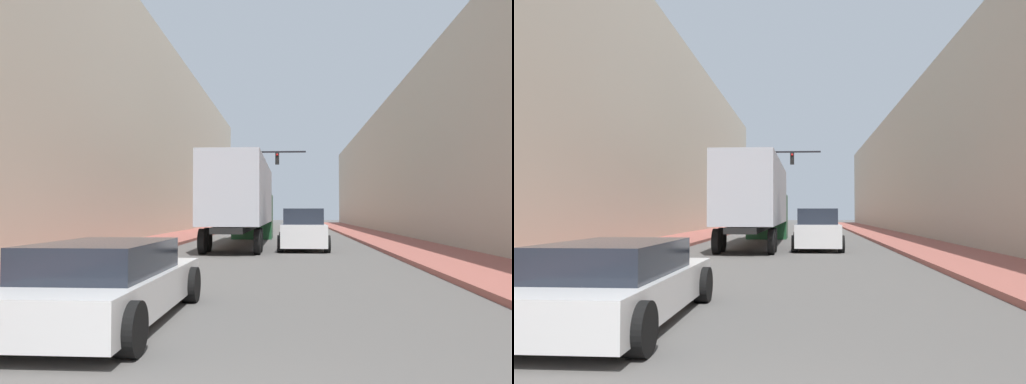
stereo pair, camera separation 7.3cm
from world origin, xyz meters
The scene contains 8 objects.
sidewalk_right centered at (6.25, 30.00, 0.07)m, with size 3.30×80.00×0.15m.
sidewalk_left centered at (-6.25, 30.00, 0.07)m, with size 3.30×80.00×0.15m.
building_right centered at (10.90, 30.00, 4.95)m, with size 6.00×80.00×9.91m.
building_left centered at (-10.90, 30.00, 7.04)m, with size 6.00×80.00×14.08m.
semi_truck centered at (-1.47, 22.26, 2.30)m, with size 2.44×14.10×4.02m.
sedan_car centered at (-1.84, 4.60, 0.59)m, with size 2.04×4.77×1.21m.
suv_car centered at (1.41, 19.20, 0.84)m, with size 2.14×4.41×1.79m.
traffic_signal_gantry centered at (-2.91, 34.98, 4.52)m, with size 6.59×0.35×6.51m.
Camera 2 is at (0.95, -2.70, 1.65)m, focal length 35.00 mm.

